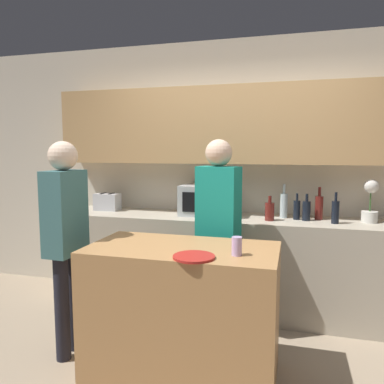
{
  "coord_description": "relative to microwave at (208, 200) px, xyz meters",
  "views": [
    {
      "loc": [
        0.55,
        -2.17,
        1.58
      ],
      "look_at": [
        -0.18,
        0.47,
        1.28
      ],
      "focal_mm": 35.0,
      "sensor_mm": 36.0,
      "label": 1
    }
  ],
  "objects": [
    {
      "name": "bottle_1",
      "position": [
        0.74,
        0.03,
        -0.03
      ],
      "size": [
        0.07,
        0.07,
        0.32
      ],
      "color": "silver",
      "rests_on": "back_counter"
    },
    {
      "name": "person_left",
      "position": [
        0.24,
        -0.63,
        -0.09
      ],
      "size": [
        0.37,
        0.26,
        1.67
      ],
      "rotation": [
        0.0,
        0.0,
        -3.35
      ],
      "color": "black",
      "rests_on": "ground_plane"
    },
    {
      "name": "toaster",
      "position": [
        -1.11,
        0.0,
        -0.06
      ],
      "size": [
        0.26,
        0.16,
        0.18
      ],
      "color": "silver",
      "rests_on": "back_counter"
    },
    {
      "name": "kitchen_island",
      "position": [
        0.11,
        -1.23,
        -0.62
      ],
      "size": [
        1.29,
        0.68,
        0.93
      ],
      "color": "#B27F4C",
      "rests_on": "ground_plane"
    },
    {
      "name": "back_wall",
      "position": [
        0.29,
        0.21,
        0.45
      ],
      "size": [
        6.4,
        0.4,
        2.7
      ],
      "color": "beige",
      "rests_on": "ground_plane"
    },
    {
      "name": "person_center",
      "position": [
        -0.82,
        -1.21,
        -0.1
      ],
      "size": [
        0.22,
        0.35,
        1.65
      ],
      "rotation": [
        0.0,
        0.0,
        -1.6
      ],
      "color": "black",
      "rests_on": "ground_plane"
    },
    {
      "name": "plate_on_island",
      "position": [
        0.25,
        -1.47,
        -0.15
      ],
      "size": [
        0.26,
        0.26,
        0.01
      ],
      "color": "red",
      "rests_on": "kitchen_island"
    },
    {
      "name": "bottle_4",
      "position": [
        1.06,
        0.03,
        -0.03
      ],
      "size": [
        0.07,
        0.07,
        0.31
      ],
      "color": "maroon",
      "rests_on": "back_counter"
    },
    {
      "name": "cup_0",
      "position": [
        0.5,
        -1.35,
        -0.1
      ],
      "size": [
        0.07,
        0.07,
        0.12
      ],
      "color": "#CCAFE7",
      "rests_on": "kitchen_island"
    },
    {
      "name": "bottle_0",
      "position": [
        0.62,
        -0.15,
        -0.06
      ],
      "size": [
        0.09,
        0.09,
        0.23
      ],
      "color": "maroon",
      "rests_on": "back_counter"
    },
    {
      "name": "bottle_3",
      "position": [
        0.95,
        -0.06,
        -0.05
      ],
      "size": [
        0.07,
        0.07,
        0.25
      ],
      "color": "black",
      "rests_on": "back_counter"
    },
    {
      "name": "back_counter",
      "position": [
        0.29,
        -0.06,
        -0.62
      ],
      "size": [
        3.6,
        0.62,
        0.93
      ],
      "color": "#B7AD99",
      "rests_on": "ground_plane"
    },
    {
      "name": "bottle_2",
      "position": [
        0.86,
        -0.03,
        -0.06
      ],
      "size": [
        0.06,
        0.06,
        0.25
      ],
      "color": "black",
      "rests_on": "back_counter"
    },
    {
      "name": "bottle_5",
      "position": [
        1.19,
        -0.14,
        -0.04
      ],
      "size": [
        0.07,
        0.07,
        0.28
      ],
      "color": "black",
      "rests_on": "back_counter"
    },
    {
      "name": "potted_plant",
      "position": [
        1.5,
        0.0,
        0.05
      ],
      "size": [
        0.14,
        0.14,
        0.4
      ],
      "color": "silver",
      "rests_on": "back_counter"
    },
    {
      "name": "microwave",
      "position": [
        0.0,
        0.0,
        0.0
      ],
      "size": [
        0.52,
        0.39,
        0.3
      ],
      "color": "#B7BABC",
      "rests_on": "back_counter"
    }
  ]
}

